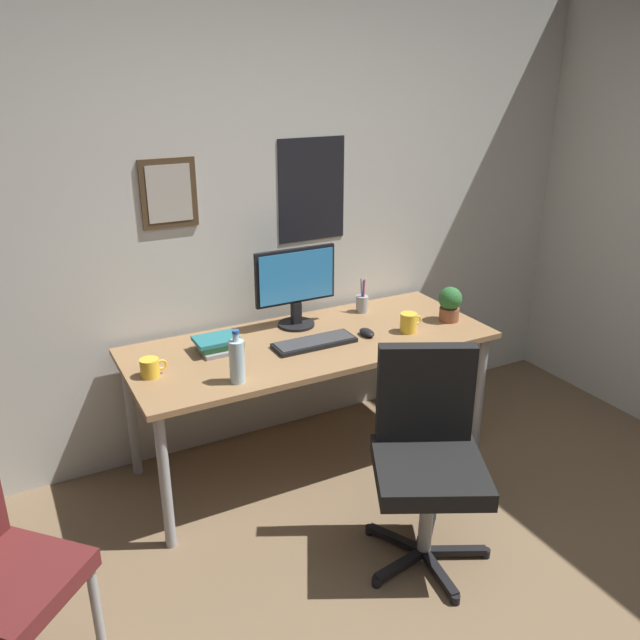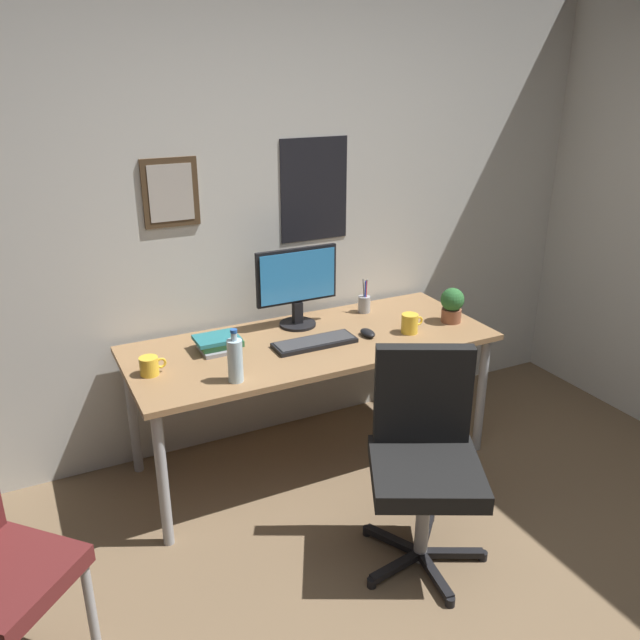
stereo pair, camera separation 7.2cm
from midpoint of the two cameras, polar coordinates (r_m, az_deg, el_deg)
The scene contains 12 objects.
wall_back at distance 3.57m, azimuth -6.49°, elevation 9.08°, with size 4.40×0.10×2.60m.
desk at distance 3.41m, azimuth -1.39°, elevation -2.80°, with size 1.90×0.77×0.72m.
office_chair at distance 2.89m, azimuth 8.63°, elevation -10.90°, with size 0.62×0.62×0.95m.
monitor at distance 3.50m, azimuth -2.74°, elevation 3.16°, with size 0.46×0.20×0.43m.
keyboard at distance 3.33m, azimuth -1.11°, elevation -1.98°, with size 0.43×0.15×0.03m.
computer_mouse at distance 3.45m, azimuth 3.52°, elevation -1.10°, with size 0.06×0.11×0.04m.
water_bottle at distance 2.94m, azimuth -7.97°, elevation -3.53°, with size 0.07×0.07×0.25m.
coffee_mug_near at distance 3.51m, azimuth 7.17°, elevation -0.23°, with size 0.13×0.09×0.10m.
coffee_mug_far at distance 3.10m, azimuth -15.25°, elevation -4.04°, with size 0.13×0.09×0.09m.
potted_plant at distance 3.68m, azimuth 10.72°, elevation 1.49°, with size 0.13×0.13×0.20m.
pen_cup at distance 3.77m, azimuth 3.15°, elevation 1.51°, with size 0.07×0.07×0.20m.
book_stack_left at distance 3.31m, azimuth -9.51°, elevation -2.04°, with size 0.23×0.19×0.07m.
Camera 1 is at (-1.30, -1.09, 2.07)m, focal length 36.65 mm.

